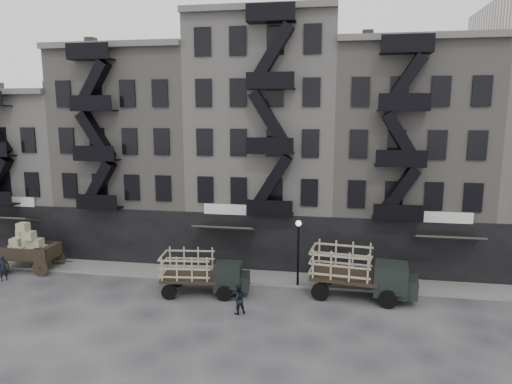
% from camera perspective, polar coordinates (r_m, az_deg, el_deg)
% --- Properties ---
extents(ground, '(140.00, 140.00, 0.00)m').
position_cam_1_polar(ground, '(27.16, -1.75, -13.42)').
color(ground, '#38383A').
rests_on(ground, ground).
extents(sidewalk, '(55.00, 2.50, 0.15)m').
position_cam_1_polar(sidewalk, '(30.55, -0.32, -10.54)').
color(sidewalk, slate).
rests_on(sidewalk, ground).
extents(building_west, '(10.00, 11.35, 13.20)m').
position_cam_1_polar(building_west, '(42.68, -26.23, 2.53)').
color(building_west, '#A39C96').
rests_on(building_west, ground).
extents(building_midwest, '(10.00, 11.35, 16.20)m').
position_cam_1_polar(building_midwest, '(37.53, -13.91, 4.69)').
color(building_midwest, gray).
rests_on(building_midwest, ground).
extents(building_center, '(10.00, 11.35, 18.20)m').
position_cam_1_polar(building_center, '(34.68, 1.43, 6.22)').
color(building_center, '#A39C96').
rests_on(building_center, ground).
extents(building_mideast, '(10.00, 11.35, 16.20)m').
position_cam_1_polar(building_mideast, '(34.75, 18.01, 4.08)').
color(building_mideast, gray).
rests_on(building_mideast, ground).
extents(lamp_post, '(0.36, 0.36, 4.28)m').
position_cam_1_polar(lamp_post, '(28.25, 5.30, -6.52)').
color(lamp_post, black).
rests_on(lamp_post, ground).
extents(wagon, '(4.01, 2.21, 3.36)m').
position_cam_1_polar(wagon, '(35.10, -26.69, -5.73)').
color(wagon, black).
rests_on(wagon, ground).
extents(stake_truck_west, '(5.34, 2.60, 2.59)m').
position_cam_1_polar(stake_truck_west, '(27.77, -6.71, -9.67)').
color(stake_truck_west, black).
rests_on(stake_truck_west, ground).
extents(stake_truck_east, '(6.25, 3.10, 3.02)m').
position_cam_1_polar(stake_truck_east, '(27.68, 12.83, -9.38)').
color(stake_truck_east, black).
rests_on(stake_truck_east, ground).
extents(pedestrian_west, '(0.68, 0.72, 1.66)m').
position_cam_1_polar(pedestrian_west, '(33.98, -29.02, -8.35)').
color(pedestrian_west, black).
rests_on(pedestrian_west, ground).
extents(pedestrian_mid, '(1.00, 0.94, 1.63)m').
position_cam_1_polar(pedestrian_mid, '(25.26, -2.25, -13.27)').
color(pedestrian_mid, black).
rests_on(pedestrian_mid, ground).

